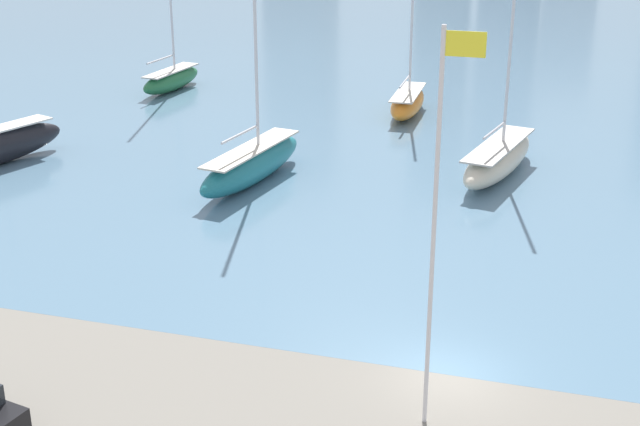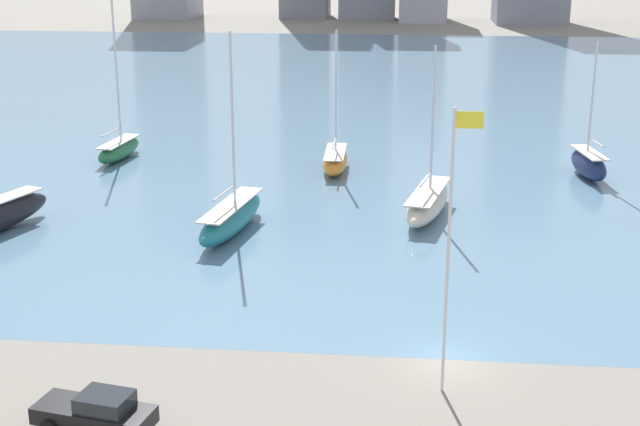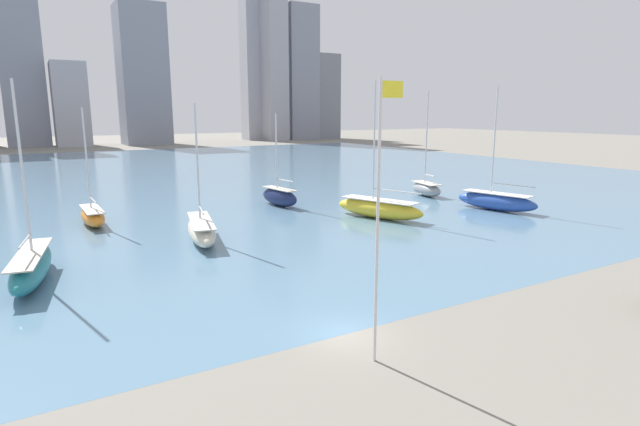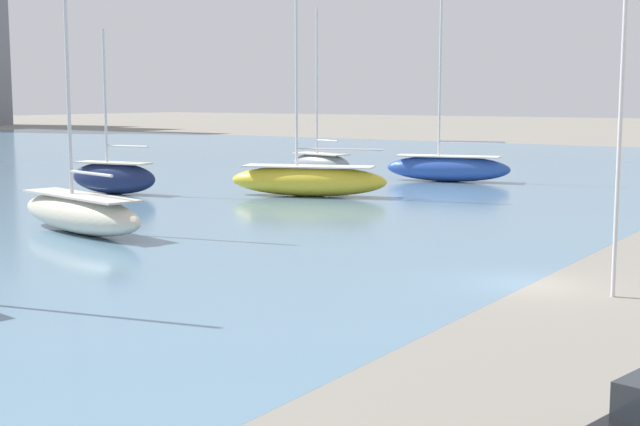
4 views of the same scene
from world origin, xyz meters
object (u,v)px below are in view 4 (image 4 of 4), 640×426
at_px(sailboat_gray, 321,162).
at_px(sailboat_navy, 113,177).
at_px(sailboat_cream, 80,212).
at_px(sailboat_yellow, 308,180).
at_px(sailboat_blue, 448,167).
at_px(flag_pole, 622,89).

distance_m(sailboat_gray, sailboat_navy, 20.92).
height_order(sailboat_cream, sailboat_navy, sailboat_cream).
relative_size(sailboat_yellow, sailboat_cream, 1.21).
bearing_deg(sailboat_navy, sailboat_blue, -44.99).
bearing_deg(sailboat_yellow, sailboat_gray, 9.63).
xyz_separation_m(sailboat_gray, sailboat_cream, (-33.99, -8.48, -0.02)).
bearing_deg(flag_pole, sailboat_blue, 33.25).
bearing_deg(sailboat_cream, flag_pole, -77.32).
relative_size(sailboat_gray, sailboat_navy, 1.26).
relative_size(sailboat_cream, sailboat_navy, 1.08).
distance_m(sailboat_gray, sailboat_cream, 35.03).
height_order(sailboat_yellow, sailboat_navy, sailboat_yellow).
relative_size(sailboat_gray, sailboat_yellow, 0.97).
distance_m(sailboat_cream, sailboat_blue, 34.26).
bearing_deg(flag_pole, sailboat_navy, 70.77).
height_order(sailboat_yellow, sailboat_blue, sailboat_yellow).
xyz_separation_m(sailboat_yellow, sailboat_navy, (-6.21, 11.87, 0.08)).
relative_size(flag_pole, sailboat_cream, 1.06).
distance_m(flag_pole, sailboat_yellow, 32.37).
height_order(sailboat_cream, sailboat_blue, sailboat_blue).
height_order(sailboat_gray, sailboat_blue, sailboat_blue).
bearing_deg(sailboat_navy, sailboat_cream, -147.45).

